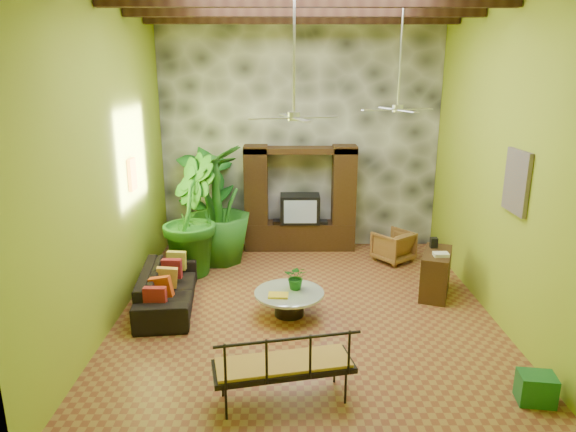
{
  "coord_description": "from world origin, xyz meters",
  "views": [
    {
      "loc": [
        -0.33,
        -7.7,
        3.8
      ],
      "look_at": [
        -0.28,
        0.2,
        1.58
      ],
      "focal_mm": 32.0,
      "sensor_mm": 36.0,
      "label": 1
    }
  ],
  "objects_px": {
    "ceiling_fan_back": "(398,96)",
    "tall_plant_b": "(189,215)",
    "wicker_armchair": "(393,246)",
    "green_bin": "(536,388)",
    "sofa": "(168,288)",
    "iron_bench": "(283,364)",
    "entertainment_center": "(300,206)",
    "tall_plant_c": "(217,205)",
    "coffee_table": "(289,300)",
    "ceiling_fan_front": "(294,102)",
    "side_console": "(436,273)",
    "tall_plant_a": "(208,197)"
  },
  "relations": [
    {
      "from": "ceiling_fan_back",
      "to": "tall_plant_b",
      "type": "distance_m",
      "value": 4.42
    },
    {
      "from": "wicker_armchair",
      "to": "green_bin",
      "type": "xyz_separation_m",
      "value": [
        0.74,
        -4.76,
        -0.14
      ]
    },
    {
      "from": "tall_plant_b",
      "to": "sofa",
      "type": "bearing_deg",
      "value": -95.23
    },
    {
      "from": "iron_bench",
      "to": "wicker_armchair",
      "type": "bearing_deg",
      "value": 52.91
    },
    {
      "from": "entertainment_center",
      "to": "tall_plant_c",
      "type": "relative_size",
      "value": 0.99
    },
    {
      "from": "wicker_armchair",
      "to": "coffee_table",
      "type": "bearing_deg",
      "value": 10.53
    },
    {
      "from": "coffee_table",
      "to": "green_bin",
      "type": "height_order",
      "value": "coffee_table"
    },
    {
      "from": "ceiling_fan_front",
      "to": "sofa",
      "type": "relative_size",
      "value": 0.86
    },
    {
      "from": "ceiling_fan_back",
      "to": "side_console",
      "type": "xyz_separation_m",
      "value": [
        0.72,
        -0.54,
        -3.01
      ]
    },
    {
      "from": "sofa",
      "to": "green_bin",
      "type": "distance_m",
      "value": 5.63
    },
    {
      "from": "sofa",
      "to": "side_console",
      "type": "height_order",
      "value": "side_console"
    },
    {
      "from": "iron_bench",
      "to": "side_console",
      "type": "relative_size",
      "value": 1.76
    },
    {
      "from": "ceiling_fan_front",
      "to": "coffee_table",
      "type": "xyz_separation_m",
      "value": [
        -0.06,
        0.28,
        -3.15
      ]
    },
    {
      "from": "entertainment_center",
      "to": "tall_plant_b",
      "type": "xyz_separation_m",
      "value": [
        -2.16,
        -1.38,
        0.19
      ]
    },
    {
      "from": "tall_plant_c",
      "to": "coffee_table",
      "type": "bearing_deg",
      "value": -59.98
    },
    {
      "from": "tall_plant_a",
      "to": "tall_plant_c",
      "type": "height_order",
      "value": "tall_plant_c"
    },
    {
      "from": "entertainment_center",
      "to": "sofa",
      "type": "height_order",
      "value": "entertainment_center"
    },
    {
      "from": "ceiling_fan_front",
      "to": "tall_plant_c",
      "type": "xyz_separation_m",
      "value": [
        -1.5,
        2.76,
        -2.19
      ]
    },
    {
      "from": "ceiling_fan_back",
      "to": "sofa",
      "type": "distance_m",
      "value": 5.06
    },
    {
      "from": "sofa",
      "to": "green_bin",
      "type": "xyz_separation_m",
      "value": [
        4.95,
        -2.67,
        -0.13
      ]
    },
    {
      "from": "tall_plant_a",
      "to": "coffee_table",
      "type": "height_order",
      "value": "tall_plant_a"
    },
    {
      "from": "wicker_armchair",
      "to": "tall_plant_c",
      "type": "distance_m",
      "value": 3.72
    },
    {
      "from": "wicker_armchair",
      "to": "sofa",
      "type": "bearing_deg",
      "value": -11.59
    },
    {
      "from": "wicker_armchair",
      "to": "tall_plant_c",
      "type": "height_order",
      "value": "tall_plant_c"
    },
    {
      "from": "tall_plant_a",
      "to": "side_console",
      "type": "height_order",
      "value": "tall_plant_a"
    },
    {
      "from": "tall_plant_b",
      "to": "coffee_table",
      "type": "xyz_separation_m",
      "value": [
        1.9,
        -1.88,
        -0.89
      ]
    },
    {
      "from": "green_bin",
      "to": "tall_plant_b",
      "type": "bearing_deg",
      "value": 139.03
    },
    {
      "from": "entertainment_center",
      "to": "iron_bench",
      "type": "bearing_deg",
      "value": -93.6
    },
    {
      "from": "ceiling_fan_front",
      "to": "tall_plant_c",
      "type": "height_order",
      "value": "ceiling_fan_front"
    },
    {
      "from": "wicker_armchair",
      "to": "tall_plant_b",
      "type": "distance_m",
      "value": 4.2
    },
    {
      "from": "tall_plant_a",
      "to": "iron_bench",
      "type": "bearing_deg",
      "value": -73.47
    },
    {
      "from": "ceiling_fan_front",
      "to": "ceiling_fan_back",
      "type": "distance_m",
      "value": 2.41
    },
    {
      "from": "tall_plant_a",
      "to": "coffee_table",
      "type": "bearing_deg",
      "value": -61.91
    },
    {
      "from": "tall_plant_b",
      "to": "tall_plant_c",
      "type": "distance_m",
      "value": 0.77
    },
    {
      "from": "sofa",
      "to": "tall_plant_a",
      "type": "relative_size",
      "value": 0.93
    },
    {
      "from": "wicker_armchair",
      "to": "tall_plant_c",
      "type": "bearing_deg",
      "value": -38.32
    },
    {
      "from": "ceiling_fan_front",
      "to": "tall_plant_b",
      "type": "distance_m",
      "value": 3.68
    },
    {
      "from": "entertainment_center",
      "to": "tall_plant_a",
      "type": "height_order",
      "value": "tall_plant_a"
    },
    {
      "from": "tall_plant_c",
      "to": "entertainment_center",
      "type": "bearing_deg",
      "value": 24.55
    },
    {
      "from": "ceiling_fan_back",
      "to": "tall_plant_c",
      "type": "bearing_deg",
      "value": 160.59
    },
    {
      "from": "tall_plant_b",
      "to": "side_console",
      "type": "relative_size",
      "value": 2.33
    },
    {
      "from": "iron_bench",
      "to": "side_console",
      "type": "distance_m",
      "value": 4.09
    },
    {
      "from": "side_console",
      "to": "tall_plant_a",
      "type": "bearing_deg",
      "value": 170.76
    },
    {
      "from": "sofa",
      "to": "wicker_armchair",
      "type": "height_order",
      "value": "wicker_armchair"
    },
    {
      "from": "wicker_armchair",
      "to": "tall_plant_a",
      "type": "distance_m",
      "value": 4.1
    },
    {
      "from": "tall_plant_a",
      "to": "side_console",
      "type": "relative_size",
      "value": 2.37
    },
    {
      "from": "iron_bench",
      "to": "ceiling_fan_front",
      "type": "bearing_deg",
      "value": 74.07
    },
    {
      "from": "tall_plant_a",
      "to": "tall_plant_b",
      "type": "distance_m",
      "value": 1.4
    },
    {
      "from": "entertainment_center",
      "to": "tall_plant_c",
      "type": "height_order",
      "value": "tall_plant_c"
    },
    {
      "from": "wicker_armchair",
      "to": "coffee_table",
      "type": "distance_m",
      "value": 3.28
    }
  ]
}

